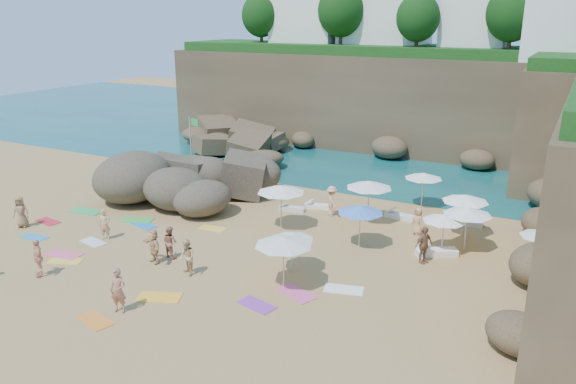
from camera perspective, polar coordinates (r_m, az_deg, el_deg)
The scene contains 50 objects.
ground at distance 29.88m, azimuth -6.12°, elevation -4.65°, with size 120.00×120.00×0.00m, color tan.
seawater at distance 56.21m, azimuth 11.26°, elevation 5.68°, with size 120.00×120.00×0.00m, color #0C4751.
cliff_back at distance 50.24m, azimuth 12.02°, elevation 8.89°, with size 44.00×8.00×8.00m, color brown.
rock_promontory at distance 48.43m, azimuth -6.37°, elevation 4.02°, with size 12.00×7.00×2.00m, color brown, non-canonical shape.
clifftop_buildings at distance 50.23m, azimuth 13.94°, elevation 17.06°, with size 28.48×9.48×7.00m.
clifftop_trees at distance 43.70m, azimuth 14.16°, elevation 17.07°, with size 35.60×23.82×4.40m.
marina_masts at distance 62.39m, azimuth -3.39°, elevation 9.93°, with size 3.10×0.10×6.00m.
rock_outcrop at distance 36.35m, azimuth -8.77°, elevation -0.68°, with size 7.84×5.88×3.14m, color brown, non-canonical shape.
flag_pole at distance 40.77m, azimuth -9.71°, elevation 5.33°, with size 0.85×0.21×4.37m.
parasol_0 at distance 31.49m, azimuth 8.25°, elevation 0.77°, with size 2.59×2.59×2.45m.
parasol_1 at distance 34.83m, azimuth 13.60°, elevation 1.62°, with size 2.28×2.28×2.15m.
parasol_2 at distance 30.71m, azimuth 17.58°, elevation -0.60°, with size 2.42×2.42×2.29m.
parasol_3 at distance 28.05m, azimuth 24.47°, elevation -3.86°, with size 2.02×2.02×1.91m.
parasol_4 at distance 28.80m, azimuth 17.80°, elevation -1.88°, with size 2.39×2.39×2.26m.
parasol_5 at distance 30.27m, azimuth -0.72°, elevation 0.32°, with size 2.62×2.62×2.48m.
parasol_8 at distance 28.25m, azimuth 15.60°, elevation -2.55°, with size 2.12×2.12×2.01m.
parasol_9 at distance 25.27m, azimuth 0.39°, elevation -4.53°, with size 2.01×2.01×1.90m.
parasol_10 at distance 28.10m, azimuth 7.38°, elevation -1.76°, with size 2.32×2.32×2.20m.
parasol_11 at distance 23.65m, azimuth -0.45°, elevation -5.01°, with size 2.50×2.50×2.36m.
lounger_0 at distance 34.17m, azimuth 3.05°, elevation -1.46°, with size 1.58×0.53×0.25m, color white.
lounger_1 at distance 33.64m, azimuth 17.52°, elevation -2.60°, with size 1.57×0.52×0.24m, color silver.
lounger_2 at distance 32.94m, azimuth 17.56°, elevation -2.98°, with size 1.88×0.63×0.29m, color silver.
lounger_3 at distance 33.72m, azimuth 0.44°, elevation -1.70°, with size 1.55×0.52×0.24m, color silver.
lounger_4 at distance 33.05m, azimuth 11.33°, elevation -2.44°, with size 1.77×0.59×0.28m, color silver.
lounger_5 at distance 28.52m, azimuth 14.86°, elevation -5.94°, with size 1.99×0.66×0.31m, color white.
towel_0 at distance 32.65m, azimuth -24.38°, elevation -4.21°, with size 1.47×0.73×0.03m, color #288BD7.
towel_1 at distance 29.80m, azimuth -21.83°, elevation -5.91°, with size 1.81×0.91×0.03m, color #E65970.
towel_2 at distance 23.35m, azimuth -18.99°, elevation -12.23°, with size 1.56×0.78×0.03m, color orange.
towel_3 at distance 33.30m, azimuth -15.05°, elevation -2.77°, with size 1.76×0.88×0.03m, color green.
towel_4 at distance 29.03m, azimuth -21.70°, elevation -6.52°, with size 1.59×0.79×0.03m, color yellow.
towel_5 at distance 30.83m, azimuth -19.18°, elevation -4.83°, with size 1.49×0.74×0.03m, color silver.
towel_6 at distance 23.23m, azimuth -3.18°, elevation -11.38°, with size 1.60×0.80×0.03m, color purple.
towel_7 at distance 34.77m, azimuth -23.22°, elevation -2.77°, with size 1.55×0.77×0.03m, color red.
towel_8 at distance 32.44m, azimuth -14.44°, elevation -3.28°, with size 1.60×0.80×0.03m, color #267CCC.
towel_9 at distance 24.06m, azimuth 0.85°, elevation -10.26°, with size 1.77×0.89×0.03m, color #D7538F.
towel_10 at distance 24.35m, azimuth -12.94°, elevation -10.38°, with size 1.79×0.90×0.03m, color yellow.
towel_11 at distance 35.68m, azimuth -19.79°, elevation -1.86°, with size 1.94×0.97×0.03m, color green.
towel_12 at distance 31.23m, azimuth -7.66°, elevation -3.68°, with size 1.51×0.75×0.03m, color yellow.
towel_13 at distance 24.49m, azimuth 5.69°, elevation -9.82°, with size 1.68×0.84×0.03m, color white.
person_stand_0 at distance 30.75m, azimuth -18.12°, elevation -3.16°, with size 0.60×0.39×1.64m, color tan.
person_stand_1 at distance 27.71m, azimuth -11.90°, elevation -4.99°, with size 0.77×0.60×1.59m, color #B76F5B.
person_stand_2 at distance 32.70m, azimuth 4.47°, elevation -0.93°, with size 1.17×0.48×1.81m, color #DE9C7E.
person_stand_3 at distance 27.26m, azimuth 13.62°, elevation -5.23°, with size 1.07×0.45×1.83m, color #8E6047.
person_stand_4 at distance 30.69m, azimuth 13.06°, elevation -2.91°, with size 0.73×0.40×1.50m, color tan.
person_stand_5 at distance 37.01m, azimuth -4.43°, elevation 1.16°, with size 1.53×0.44×1.65m, color tan.
person_lie_1 at distance 27.83m, azimuth -23.89°, elevation -7.40°, with size 1.01×1.72×0.42m, color #F2A98A.
person_lie_2 at distance 34.40m, azimuth -25.35°, elevation -2.88°, with size 0.84×1.72×0.46m, color olive.
person_lie_3 at distance 27.50m, azimuth -13.41°, elevation -6.58°, with size 1.53×1.65×0.44m, color tan.
person_lie_4 at distance 23.59m, azimuth -16.71°, elevation -11.11°, with size 0.66×1.82×0.44m, color #AB6A55.
person_lie_5 at distance 25.92m, azimuth -10.16°, elevation -7.68°, with size 0.80×1.65×0.63m, color tan.
Camera 1 is at (15.73, -22.79, 11.24)m, focal length 35.00 mm.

